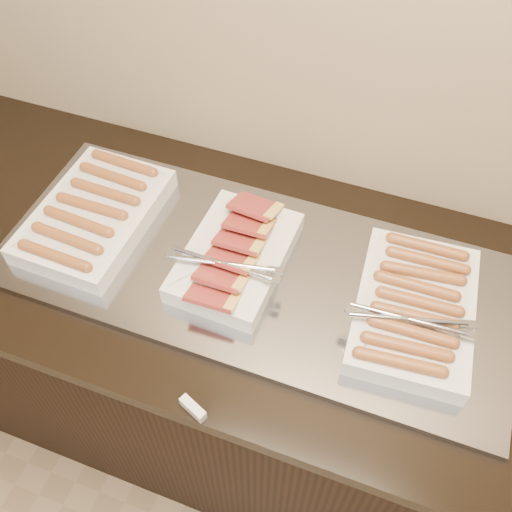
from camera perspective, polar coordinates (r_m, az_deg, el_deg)
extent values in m
cube|color=black|center=(1.75, -0.95, -10.66)|extent=(2.00, 0.70, 0.86)
cube|color=black|center=(1.37, -1.19, -1.97)|extent=(2.06, 0.76, 0.04)
cube|color=#9396A0|center=(1.34, -0.27, -1.50)|extent=(1.20, 0.50, 0.02)
cube|color=silver|center=(1.46, -15.78, 3.94)|extent=(0.26, 0.39, 0.05)
cylinder|color=brown|center=(1.36, -19.50, 0.03)|extent=(0.17, 0.03, 0.03)
cylinder|color=brown|center=(1.38, -18.37, 1.69)|extent=(0.17, 0.04, 0.03)
cylinder|color=brown|center=(1.41, -17.33, 3.31)|extent=(0.17, 0.04, 0.03)
cylinder|color=brown|center=(1.44, -16.12, 4.80)|extent=(0.17, 0.03, 0.03)
cylinder|color=brown|center=(1.46, -14.86, 6.22)|extent=(0.17, 0.03, 0.03)
cylinder|color=brown|center=(1.50, -14.14, 7.71)|extent=(0.17, 0.04, 0.03)
cylinder|color=brown|center=(1.53, -13.03, 9.03)|extent=(0.17, 0.04, 0.03)
cube|color=silver|center=(1.32, -2.03, -0.08)|extent=(0.23, 0.34, 0.05)
cube|color=#9D3234|center=(1.23, -4.24, -3.82)|extent=(0.11, 0.09, 0.04)
cube|color=#9D3234|center=(1.26, -3.44, -1.88)|extent=(0.11, 0.09, 0.04)
cube|color=#9D3234|center=(1.28, -2.41, -0.10)|extent=(0.11, 0.09, 0.04)
cube|color=#9D3234|center=(1.31, -1.57, 1.65)|extent=(0.11, 0.09, 0.04)
cube|color=#9D3234|center=(1.34, -0.66, 3.30)|extent=(0.11, 0.09, 0.04)
cube|color=#9D3234|center=(1.37, -0.18, 4.99)|extent=(0.12, 0.10, 0.04)
cube|color=silver|center=(1.28, 15.51, -5.15)|extent=(0.27, 0.39, 0.05)
cylinder|color=brown|center=(1.17, 14.20, -10.25)|extent=(0.17, 0.04, 0.03)
cylinder|color=brown|center=(1.19, 14.85, -8.76)|extent=(0.17, 0.04, 0.03)
cylinder|color=brown|center=(1.21, 15.40, -7.30)|extent=(0.16, 0.03, 0.03)
cylinder|color=brown|center=(1.23, 15.62, -5.80)|extent=(0.17, 0.04, 0.03)
cylinder|color=brown|center=(1.26, 16.04, -4.42)|extent=(0.17, 0.03, 0.03)
cylinder|color=brown|center=(1.28, 15.78, -2.89)|extent=(0.16, 0.03, 0.03)
cylinder|color=brown|center=(1.30, 16.36, -1.66)|extent=(0.17, 0.04, 0.03)
cylinder|color=brown|center=(1.33, 16.78, -0.43)|extent=(0.17, 0.03, 0.03)
cylinder|color=brown|center=(1.35, 16.73, 0.88)|extent=(0.16, 0.03, 0.03)
cube|color=silver|center=(1.17, -6.31, -14.90)|extent=(0.06, 0.04, 0.02)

